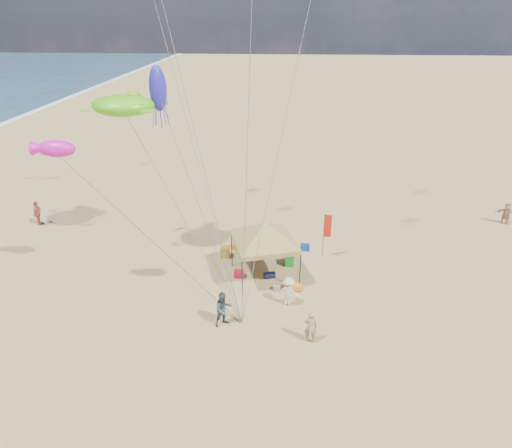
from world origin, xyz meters
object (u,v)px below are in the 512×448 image
(person_near_c, at_px, (288,292))
(person_far_c, at_px, (506,213))
(person_far_a, at_px, (37,213))
(beach_cart, at_px, (293,287))
(canopy_tent, at_px, (265,225))
(chair_yellow, at_px, (225,252))
(person_near_a, at_px, (311,327))
(cooler_red, at_px, (239,274))
(cooler_blue, at_px, (305,247))
(chair_green, at_px, (289,260))
(feather_flag, at_px, (327,228))
(person_near_b, at_px, (224,309))

(person_near_c, xyz_separation_m, person_far_c, (14.80, 10.34, -0.02))
(person_near_c, relative_size, person_far_a, 0.90)
(beach_cart, bearing_deg, person_far_a, 158.80)
(canopy_tent, xyz_separation_m, person_near_c, (1.31, -2.52, -2.38))
(chair_yellow, bearing_deg, person_far_c, 17.48)
(person_near_a, bearing_deg, cooler_red, -54.94)
(person_near_a, distance_m, person_far_c, 18.97)
(cooler_blue, height_order, person_far_c, person_far_c)
(cooler_red, xyz_separation_m, chair_green, (2.75, 1.44, 0.16))
(cooler_red, relative_size, beach_cart, 0.60)
(canopy_tent, distance_m, beach_cart, 3.57)
(canopy_tent, distance_m, person_near_a, 6.12)
(feather_flag, relative_size, person_near_b, 1.61)
(person_near_a, height_order, person_far_a, person_far_a)
(person_near_c, height_order, person_far_c, person_near_c)
(person_near_b, bearing_deg, person_near_c, -5.37)
(chair_green, xyz_separation_m, person_far_c, (14.73, 6.51, 0.42))
(beach_cart, relative_size, person_far_c, 0.59)
(canopy_tent, xyz_separation_m, person_near_b, (-1.66, -4.26, -2.29))
(feather_flag, distance_m, person_near_b, 8.46)
(cooler_red, relative_size, person_far_a, 0.31)
(cooler_blue, relative_size, person_near_c, 0.35)
(person_far_a, bearing_deg, chair_yellow, -109.85)
(feather_flag, xyz_separation_m, person_near_b, (-5.13, -6.65, -1.01))
(chair_yellow, relative_size, person_near_a, 0.44)
(feather_flag, distance_m, person_far_c, 13.80)
(person_near_b, bearing_deg, chair_yellow, 61.21)
(canopy_tent, distance_m, feather_flag, 4.41)
(feather_flag, distance_m, chair_green, 2.81)
(cooler_blue, distance_m, chair_green, 2.06)
(chair_yellow, bearing_deg, chair_green, -10.16)
(beach_cart, xyz_separation_m, person_far_a, (-17.23, 6.68, 0.67))
(chair_green, height_order, person_far_c, person_far_c)
(person_near_a, relative_size, person_far_a, 0.92)
(person_near_c, xyz_separation_m, person_far_a, (-16.95, 8.01, 0.09))
(cooler_red, bearing_deg, chair_green, 27.70)
(canopy_tent, height_order, beach_cart, canopy_tent)
(beach_cart, xyz_separation_m, person_near_a, (0.69, -3.97, 0.60))
(chair_green, bearing_deg, beach_cart, -85.21)
(feather_flag, bearing_deg, person_far_a, 170.79)
(person_near_a, height_order, person_near_c, person_near_a)
(cooler_blue, bearing_deg, canopy_tent, -126.43)
(canopy_tent, bearing_deg, chair_yellow, 140.61)
(person_near_c, bearing_deg, beach_cart, -85.94)
(person_far_c, bearing_deg, feather_flag, -128.42)
(chair_green, relative_size, chair_yellow, 1.00)
(beach_cart, height_order, person_near_c, person_near_c)
(cooler_red, distance_m, person_far_a, 15.35)
(chair_yellow, bearing_deg, person_near_b, -83.10)
(cooler_red, xyz_separation_m, person_near_a, (3.66, -5.03, 0.61))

